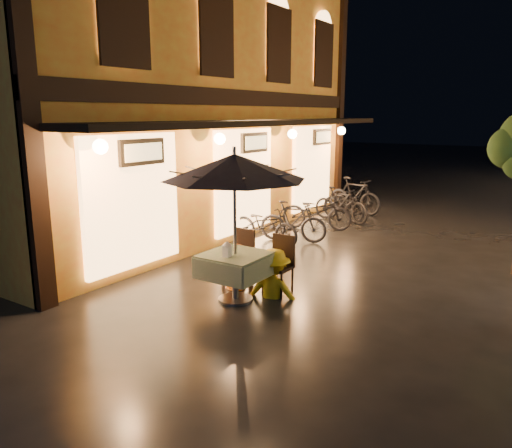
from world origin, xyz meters
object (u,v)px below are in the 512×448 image
Objects in this scene: cafe_table at (235,265)px; table_lantern at (227,248)px; bicycle_0 at (265,225)px; patio_umbrella at (234,167)px; person_yellow at (274,250)px; person_orange at (237,244)px.

table_lantern reaches higher than cafe_table.
cafe_table is 0.56× the size of bicycle_0.
patio_umbrella is 1.58× the size of person_yellow.
patio_umbrella is at bearing 90.00° from table_lantern.
person_yellow reaches higher than table_lantern.
person_orange is 0.84× the size of bicycle_0.
patio_umbrella reaches higher than table_lantern.
patio_umbrella is 1.57m from person_orange.
bicycle_0 is at bearing 113.41° from table_lantern.
person_yellow reaches higher than cafe_table.
person_yellow is at bearing -142.02° from bicycle_0.
cafe_table is 3.96× the size of table_lantern.
table_lantern is at bearing 116.27° from person_orange.
patio_umbrella is at bearing 38.72° from person_yellow.
person_orange is at bearing 123.81° from patio_umbrella.
table_lantern is 0.84m from person_yellow.
person_yellow reaches higher than bicycle_0.
table_lantern reaches higher than bicycle_0.
cafe_table is 0.64× the size of person_yellow.
cafe_table is at bearing -152.17° from bicycle_0.
person_yellow is (0.40, 0.72, -0.14)m from table_lantern.
person_orange is 0.96× the size of person_yellow.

